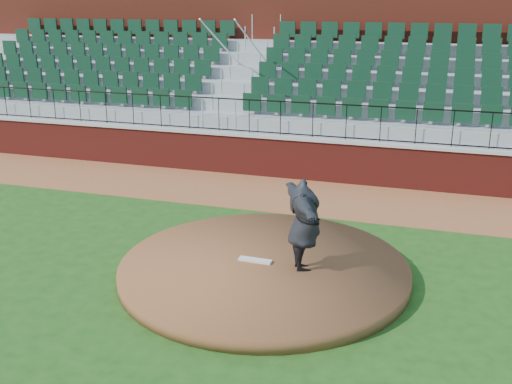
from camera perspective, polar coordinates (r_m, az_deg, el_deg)
ground at (r=11.94m, az=-2.19°, el=-8.08°), size 90.00×90.00×0.00m
warning_track at (r=16.75m, az=4.02°, el=-0.28°), size 34.00×3.20×0.01m
field_wall at (r=18.07m, az=5.27°, el=3.03°), size 34.00×0.35×1.20m
wall_cap at (r=17.92m, az=5.33°, el=5.03°), size 34.00×0.45×0.10m
wall_railing at (r=17.80m, az=5.38°, el=6.76°), size 34.00×0.05×1.00m
seating_stands at (r=20.35m, az=7.09°, el=9.54°), size 34.00×5.10×4.60m
concourse_wall at (r=23.03m, az=8.46°, el=11.59°), size 34.00×0.50×5.50m
pitchers_mound at (r=12.00m, az=0.75°, el=-7.27°), size 5.68×5.68×0.25m
pitching_rubber at (r=12.01m, az=-0.08°, el=-6.45°), size 0.67×0.19×0.04m
pitcher at (r=11.39m, az=4.56°, el=-3.10°), size 1.50×2.27×1.81m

